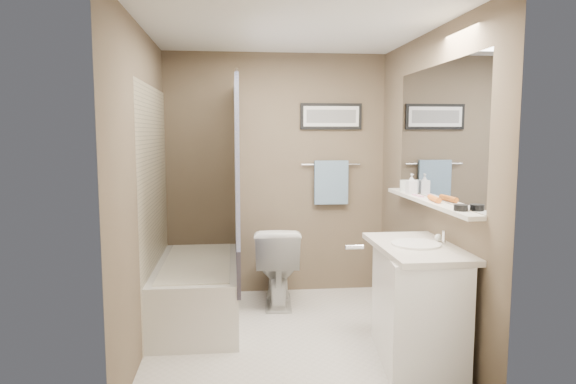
{
  "coord_description": "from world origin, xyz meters",
  "views": [
    {
      "loc": [
        -0.43,
        -3.87,
        1.62
      ],
      "look_at": [
        0.0,
        0.15,
        1.15
      ],
      "focal_mm": 32.0,
      "sensor_mm": 36.0,
      "label": 1
    }
  ],
  "objects": [
    {
      "name": "ground",
      "position": [
        0.0,
        0.0,
        0.0
      ],
      "size": [
        2.5,
        2.5,
        0.0
      ],
      "primitive_type": "plane",
      "color": "silver",
      "rests_on": "ground"
    },
    {
      "name": "ceiling",
      "position": [
        0.0,
        0.0,
        2.38
      ],
      "size": [
        2.2,
        2.5,
        0.04
      ],
      "primitive_type": "cube",
      "color": "silver",
      "rests_on": "wall_back"
    },
    {
      "name": "wall_back",
      "position": [
        0.0,
        1.23,
        1.2
      ],
      "size": [
        2.2,
        0.04,
        2.4
      ],
      "primitive_type": "cube",
      "color": "brown",
      "rests_on": "ground"
    },
    {
      "name": "wall_front",
      "position": [
        0.0,
        -1.23,
        1.2
      ],
      "size": [
        2.2,
        0.04,
        2.4
      ],
      "primitive_type": "cube",
      "color": "brown",
      "rests_on": "ground"
    },
    {
      "name": "wall_left",
      "position": [
        -1.08,
        0.0,
        1.2
      ],
      "size": [
        0.04,
        2.5,
        2.4
      ],
      "primitive_type": "cube",
      "color": "brown",
      "rests_on": "ground"
    },
    {
      "name": "wall_right",
      "position": [
        1.08,
        0.0,
        1.2
      ],
      "size": [
        0.04,
        2.5,
        2.4
      ],
      "primitive_type": "cube",
      "color": "brown",
      "rests_on": "ground"
    },
    {
      "name": "tile_surround",
      "position": [
        -1.09,
        0.5,
        1.0
      ],
      "size": [
        0.02,
        1.55,
        2.0
      ],
      "primitive_type": "cube",
      "color": "tan",
      "rests_on": "wall_left"
    },
    {
      "name": "curtain_rod",
      "position": [
        -0.4,
        0.5,
        2.05
      ],
      "size": [
        0.02,
        1.55,
        0.02
      ],
      "primitive_type": "cylinder",
      "rotation": [
        1.57,
        0.0,
        0.0
      ],
      "color": "silver",
      "rests_on": "wall_left"
    },
    {
      "name": "curtain_upper",
      "position": [
        -0.4,
        0.5,
        1.4
      ],
      "size": [
        0.03,
        1.45,
        1.28
      ],
      "primitive_type": "cube",
      "color": "white",
      "rests_on": "curtain_rod"
    },
    {
      "name": "curtain_lower",
      "position": [
        -0.4,
        0.5,
        0.58
      ],
      "size": [
        0.03,
        1.45,
        0.36
      ],
      "primitive_type": "cube",
      "color": "#2A2D4F",
      "rests_on": "curtain_rod"
    },
    {
      "name": "mirror",
      "position": [
        1.09,
        -0.15,
        1.62
      ],
      "size": [
        0.02,
        1.6,
        1.0
      ],
      "primitive_type": "cube",
      "color": "silver",
      "rests_on": "wall_right"
    },
    {
      "name": "shelf",
      "position": [
        1.04,
        -0.15,
        1.1
      ],
      "size": [
        0.12,
        1.6,
        0.03
      ],
      "primitive_type": "cube",
      "color": "silver",
      "rests_on": "wall_right"
    },
    {
      "name": "towel_bar",
      "position": [
        0.55,
        1.22,
        1.3
      ],
      "size": [
        0.6,
        0.02,
        0.02
      ],
      "primitive_type": "cylinder",
      "rotation": [
        0.0,
        1.57,
        0.0
      ],
      "color": "silver",
      "rests_on": "wall_back"
    },
    {
      "name": "towel",
      "position": [
        0.55,
        1.2,
        1.12
      ],
      "size": [
        0.34,
        0.05,
        0.44
      ],
      "primitive_type": "cube",
      "color": "#93BBD6",
      "rests_on": "towel_bar"
    },
    {
      "name": "art_frame",
      "position": [
        0.55,
        1.23,
        1.78
      ],
      "size": [
        0.62,
        0.02,
        0.26
      ],
      "primitive_type": "cube",
      "color": "black",
      "rests_on": "wall_back"
    },
    {
      "name": "art_mat",
      "position": [
        0.55,
        1.22,
        1.78
      ],
      "size": [
        0.56,
        0.0,
        0.2
      ],
      "primitive_type": "cube",
      "color": "white",
      "rests_on": "art_frame"
    },
    {
      "name": "art_image",
      "position": [
        0.55,
        1.22,
        1.78
      ],
      "size": [
        0.5,
        0.0,
        0.13
      ],
      "primitive_type": "cube",
      "color": "#595959",
      "rests_on": "art_mat"
    },
    {
      "name": "door",
      "position": [
        0.55,
        -1.24,
        1.0
      ],
      "size": [
        0.8,
        0.02,
        2.0
      ],
      "primitive_type": "cube",
      "color": "silver",
      "rests_on": "wall_front"
    },
    {
      "name": "door_handle",
      "position": [
        0.22,
        -1.19,
        1.0
      ],
      "size": [
        0.1,
        0.02,
        0.02
      ],
      "primitive_type": "cylinder",
      "rotation": [
        0.0,
        1.57,
        0.0
      ],
      "color": "silver",
      "rests_on": "door"
    },
    {
      "name": "bathtub",
      "position": [
        -0.75,
        0.53,
        0.25
      ],
      "size": [
        0.71,
        1.5,
        0.5
      ],
      "primitive_type": "cube",
      "rotation": [
        0.0,
        0.0,
        -0.0
      ],
      "color": "silver",
      "rests_on": "ground"
    },
    {
      "name": "tub_rim",
      "position": [
        -0.75,
        0.53,
        0.5
      ],
      "size": [
        0.56,
        1.36,
        0.02
      ],
      "primitive_type": "cube",
      "color": "silver",
      "rests_on": "bathtub"
    },
    {
      "name": "toilet",
      "position": [
        -0.03,
        0.86,
        0.37
      ],
      "size": [
        0.47,
        0.76,
        0.75
      ],
      "primitive_type": "imported",
      "rotation": [
        0.0,
        0.0,
        3.07
      ],
      "color": "silver",
      "rests_on": "ground"
    },
    {
      "name": "vanity",
      "position": [
        0.85,
        -0.48,
        0.4
      ],
      "size": [
        0.61,
        0.95,
        0.8
      ],
      "primitive_type": "cube",
      "rotation": [
        0.0,
        0.0,
        -0.12
      ],
      "color": "white",
      "rests_on": "ground"
    },
    {
      "name": "countertop",
      "position": [
        0.84,
        -0.48,
        0.82
      ],
      "size": [
        0.54,
        0.96,
        0.04
      ],
      "primitive_type": "cube",
      "color": "beige",
      "rests_on": "vanity"
    },
    {
      "name": "sink_basin",
      "position": [
        0.83,
        -0.48,
        0.85
      ],
      "size": [
        0.34,
        0.34,
        0.01
      ],
      "primitive_type": "cylinder",
      "color": "white",
      "rests_on": "countertop"
    },
    {
      "name": "faucet_spout",
      "position": [
        1.03,
        -0.48,
        0.89
      ],
      "size": [
        0.02,
        0.02,
        0.1
      ],
      "primitive_type": "cylinder",
      "color": "silver",
      "rests_on": "countertop"
    },
    {
      "name": "faucet_knob",
      "position": [
        1.03,
        -0.38,
        0.87
      ],
      "size": [
        0.05,
        0.05,
        0.05
      ],
      "primitive_type": "sphere",
      "color": "white",
      "rests_on": "countertop"
    },
    {
      "name": "candle_bowl_near",
      "position": [
        1.04,
        -0.72,
        1.14
      ],
      "size": [
        0.09,
        0.09,
        0.04
      ],
      "primitive_type": "cylinder",
      "color": "black",
      "rests_on": "shelf"
    },
    {
      "name": "hair_brush_front",
      "position": [
        1.04,
        -0.28,
        1.14
      ],
      "size": [
        0.06,
        0.22,
        0.04
      ],
      "primitive_type": "cylinder",
      "rotation": [
        1.57,
        0.0,
        -0.08
      ],
      "color": "orange",
      "rests_on": "shelf"
    },
    {
      "name": "pink_comb",
      "position": [
        1.04,
        0.06,
        1.12
      ],
      "size": [
        0.05,
        0.16,
        0.01
      ],
      "primitive_type": "cube",
      "rotation": [
        0.0,
        0.0,
        0.11
      ],
      "color": "pink",
      "rests_on": "shelf"
    },
    {
      "name": "glass_jar",
      "position": [
        1.04,
        0.38,
        1.17
      ],
      "size": [
        0.08,
        0.08,
        0.1
      ],
      "primitive_type": "cylinder",
      "color": "silver",
      "rests_on": "shelf"
    },
    {
      "name": "soap_bottle",
      "position": [
        1.04,
        0.21,
        1.2
      ],
      "size": [
        0.08,
        0.08,
        0.17
      ],
      "primitive_type": "imported",
      "rotation": [
        0.0,
        0.0,
        0.05
      ],
      "color": "#999999",
      "rests_on": "shelf"
    }
  ]
}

